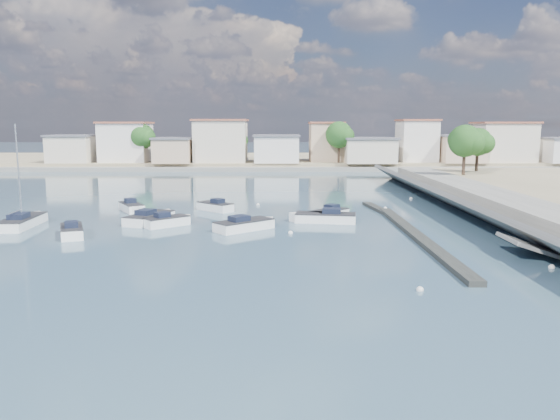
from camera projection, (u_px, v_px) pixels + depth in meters
name	position (u px, v px, depth m)	size (l,w,h in m)	color
ground	(307.00, 191.00, 72.02)	(400.00, 400.00, 0.00)	#2C4659
seawall_walkway	(546.00, 220.00, 45.31)	(5.00, 90.00, 1.80)	slate
breakwater	(408.00, 229.00, 45.05)	(2.00, 31.02, 0.35)	black
far_shore_land	(294.00, 160.00, 123.28)	(160.00, 40.00, 1.40)	gray
far_shore_quay	(298.00, 169.00, 102.58)	(160.00, 2.50, 0.80)	slate
far_town	(351.00, 144.00, 107.78)	(113.01, 12.80, 8.35)	beige
shore_trees	(344.00, 138.00, 98.87)	(74.56, 38.32, 7.92)	#38281E
motorboat_a	(72.00, 231.00, 43.18)	(3.01, 4.56, 1.48)	white
motorboat_b	(169.00, 222.00, 47.47)	(3.99, 3.74, 1.48)	white
motorboat_c	(322.00, 218.00, 49.34)	(6.13, 2.92, 1.48)	white
motorboat_d	(328.00, 215.00, 51.17)	(4.09, 4.24, 1.48)	white
motorboat_e	(151.00, 218.00, 49.30)	(3.90, 5.91, 1.48)	white
motorboat_f	(214.00, 207.00, 56.02)	(4.05, 3.86, 1.48)	white
motorboat_g	(132.00, 208.00, 55.29)	(3.45, 4.44, 1.48)	white
motorboat_h	(247.00, 225.00, 45.80)	(5.16, 4.77, 1.48)	white
sailboat	(24.00, 221.00, 47.41)	(2.34, 6.91, 9.00)	white
mooring_buoys	(373.00, 224.00, 47.95)	(19.39, 36.24, 0.39)	white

